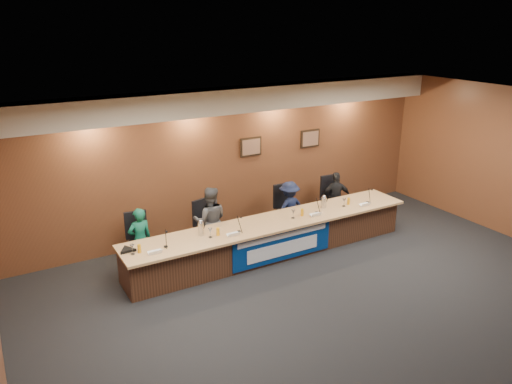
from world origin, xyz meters
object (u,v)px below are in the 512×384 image
office_chair_b (209,229)px  carafe_left (201,229)px  carafe_right (324,203)px  office_chair_a (139,244)px  dais_body (272,239)px  panelist_a (140,240)px  office_chair_c (287,212)px  office_chair_d (333,202)px  panelist_d (336,198)px  banner (283,245)px  panelist_b (210,221)px  speakerphone (127,250)px  panelist_c (289,208)px

office_chair_b → carafe_left: (-0.49, -0.75, 0.40)m
carafe_right → office_chair_a: bearing=169.1°
dais_body → carafe_left: (-1.52, 0.03, 0.53)m
panelist_a → office_chair_c: 3.34m
panelist_a → office_chair_d: (4.62, 0.10, -0.14)m
panelist_d → panelist_a: bearing=21.1°
dais_body → panelist_d: 2.27m
banner → office_chair_a: 2.75m
panelist_d → office_chair_a: 4.62m
office_chair_c → dais_body: bearing=-134.1°
panelist_b → carafe_right: 2.43m
office_chair_d → speakerphone: size_ratio=1.50×
banner → speakerphone: (-2.88, 0.47, 0.40)m
dais_body → office_chair_c: dais_body is taller
panelist_c → office_chair_a: bearing=-6.2°
dais_body → office_chair_d: dais_body is taller
panelist_a → office_chair_a: (0.00, 0.10, -0.14)m
office_chair_d → carafe_left: size_ratio=1.85×
carafe_left → carafe_right: (2.83, 0.02, -0.02)m
carafe_left → panelist_b: bearing=53.3°
panelist_c → panelist_d: panelist_d is taller
panelist_c → panelist_d: (1.29, 0.00, 0.01)m
banner → carafe_left: (-1.52, 0.45, 0.50)m
dais_body → office_chair_b: (-1.03, 0.78, 0.13)m
panelist_a → carafe_left: size_ratio=4.80×
panelist_c → speakerphone: (-3.75, -0.63, 0.17)m
panelist_b → panelist_d: panelist_b is taller
panelist_b → office_chair_d: size_ratio=2.94×
panelist_b → office_chair_a: panelist_b is taller
carafe_left → office_chair_b: bearing=57.1°
banner → panelist_a: 2.72m
speakerphone → office_chair_d: bearing=8.3°
panelist_b → panelist_c: (1.89, 0.00, -0.10)m
office_chair_c → panelist_a: bearing=-174.7°
panelist_a → carafe_left: bearing=140.3°
speakerphone → dais_body: bearing=-1.1°
office_chair_b → carafe_left: carafe_left is taller
carafe_right → panelist_a: bearing=170.5°
dais_body → panelist_c: panelist_c is taller
carafe_right → speakerphone: carafe_right is taller
office_chair_c → office_chair_d: (1.29, 0.00, 0.00)m
panelist_a → speakerphone: (-0.41, -0.63, 0.15)m
panelist_d → carafe_left: bearing=31.2°
carafe_left → banner: bearing=-16.4°
panelist_d → speakerphone: (-5.03, -0.63, 0.16)m
dais_body → office_chair_d: size_ratio=12.50×
banner → office_chair_d: banner is taller
banner → panelist_c: (0.86, 1.10, 0.23)m
carafe_left → panelist_d: bearing=10.1°
office_chair_b → banner: bearing=-64.5°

